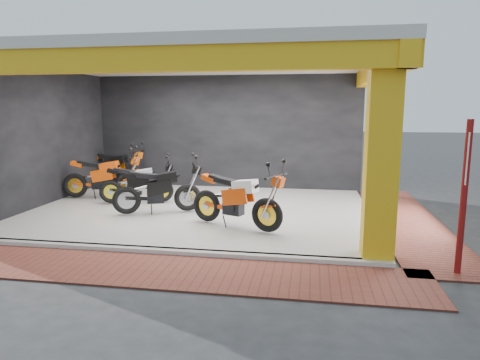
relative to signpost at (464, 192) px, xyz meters
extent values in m
plane|color=#2D2D30|center=(-4.89, 1.16, -1.30)|extent=(80.00, 80.00, 0.00)
cube|color=white|center=(-4.89, 3.16, -1.25)|extent=(8.00, 6.00, 0.10)
cube|color=beige|center=(-4.89, 3.16, 2.30)|extent=(8.40, 6.40, 0.20)
cube|color=black|center=(-4.89, 6.26, 0.45)|extent=(8.20, 0.20, 3.50)
cube|color=black|center=(-8.99, 3.16, 0.45)|extent=(0.20, 6.20, 3.50)
cube|color=gold|center=(-1.14, 0.41, 0.45)|extent=(0.50, 0.50, 3.50)
cube|color=gold|center=(-4.89, 0.16, 2.00)|extent=(8.40, 0.30, 0.40)
cube|color=gold|center=(-0.89, 3.16, 2.00)|extent=(0.30, 6.40, 0.40)
cube|color=white|center=(-4.89, 0.14, -1.25)|extent=(8.00, 0.20, 0.10)
cube|color=brown|center=(-4.89, -0.64, -1.28)|extent=(9.00, 1.40, 0.03)
cube|color=brown|center=(-0.09, 3.16, -1.28)|extent=(1.40, 7.00, 0.03)
cylinder|color=maroon|center=(0.00, 0.00, -0.11)|extent=(0.09, 0.09, 2.37)
cube|color=white|center=(0.00, 0.00, 0.50)|extent=(0.12, 0.32, 0.76)
camera|label=1|loc=(-2.25, -6.69, 1.23)|focal=32.00mm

